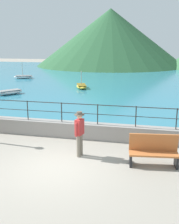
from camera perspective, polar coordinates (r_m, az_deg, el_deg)
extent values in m
plane|color=gray|center=(9.77, -7.04, -11.43)|extent=(120.00, 120.00, 0.00)
cube|color=gray|center=(12.48, -2.10, -3.80)|extent=(20.00, 0.56, 0.70)
cylinder|color=#282623|center=(13.11, -12.78, 0.38)|extent=(0.04, 0.04, 0.90)
cylinder|color=#282623|center=(12.49, -5.84, -0.03)|extent=(0.04, 0.04, 0.90)
cylinder|color=#282623|center=(12.07, 1.71, -0.47)|extent=(0.04, 0.04, 0.90)
cylinder|color=#282623|center=(11.87, 9.65, -0.92)|extent=(0.04, 0.04, 0.90)
cylinder|color=#282623|center=(11.90, 17.71, -1.37)|extent=(0.04, 0.04, 0.90)
cylinder|color=#282623|center=(12.15, -2.15, 1.67)|extent=(18.40, 0.04, 0.04)
cylinder|color=#282623|center=(12.25, -2.13, -0.24)|extent=(18.40, 0.03, 0.03)
cube|color=teal|center=(34.48, 7.77, 7.18)|extent=(64.00, 44.32, 0.06)
cone|color=#285633|center=(52.56, 4.35, 15.24)|extent=(27.39, 27.39, 10.25)
cube|color=#B76633|center=(9.88, 13.23, -8.50)|extent=(1.75, 0.74, 0.06)
cube|color=#B76633|center=(9.96, 13.19, -6.16)|extent=(1.70, 0.37, 0.64)
cube|color=black|center=(10.11, 17.66, -9.77)|extent=(0.14, 0.47, 0.43)
cube|color=black|center=(9.90, 8.55, -9.77)|extent=(0.14, 0.47, 0.43)
cylinder|color=slate|center=(10.55, -1.82, -6.79)|extent=(0.15, 0.15, 0.86)
cylinder|color=slate|center=(10.40, -2.31, -7.10)|extent=(0.15, 0.15, 0.86)
cube|color=#B22D2D|center=(10.23, -2.10, -3.14)|extent=(0.31, 0.40, 0.60)
cylinder|color=#B22D2D|center=(10.44, -1.44, -3.00)|extent=(0.09, 0.09, 0.52)
cylinder|color=#B22D2D|center=(10.05, -2.79, -3.71)|extent=(0.09, 0.09, 0.52)
sphere|color=beige|center=(10.11, -2.12, -0.81)|extent=(0.22, 0.22, 0.22)
cylinder|color=#4C4238|center=(10.10, -2.13, -0.54)|extent=(0.38, 0.38, 0.02)
cylinder|color=#4C4238|center=(10.09, -2.13, -0.21)|extent=(0.20, 0.20, 0.10)
ellipsoid|color=gold|center=(25.70, -1.68, 5.38)|extent=(1.63, 2.47, 0.36)
cube|color=brown|center=(25.68, -1.68, 5.71)|extent=(1.35, 1.99, 0.06)
cylinder|color=#B2A899|center=(25.68, -1.72, 7.19)|extent=(0.06, 0.06, 1.26)
ellipsoid|color=white|center=(33.79, -13.58, 7.13)|extent=(2.45, 1.45, 0.36)
cube|color=gray|center=(33.77, -13.60, 7.39)|extent=(1.97, 1.20, 0.06)
cylinder|color=#B2A899|center=(33.71, -13.85, 8.78)|extent=(0.06, 0.06, 1.60)
ellipsoid|color=white|center=(23.55, -16.38, 3.98)|extent=(2.06, 2.40, 0.36)
cube|color=gray|center=(23.52, -16.41, 4.34)|extent=(1.69, 1.94, 0.06)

